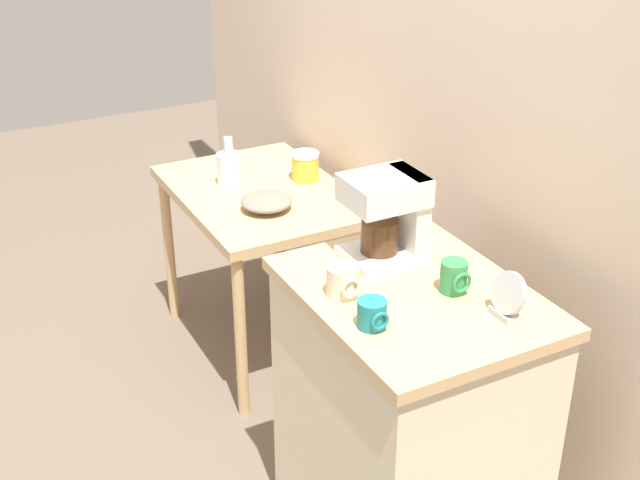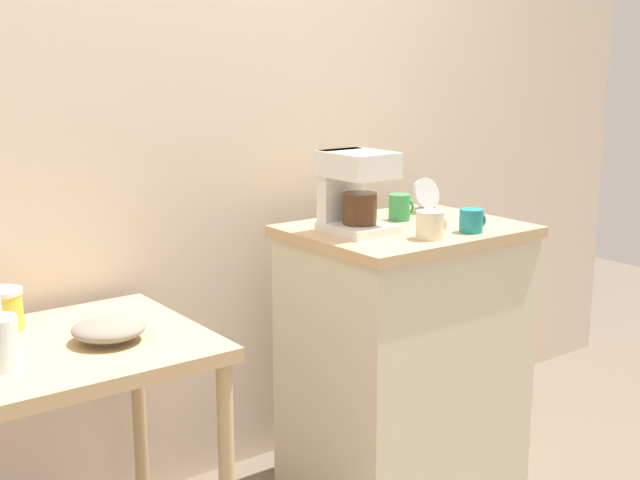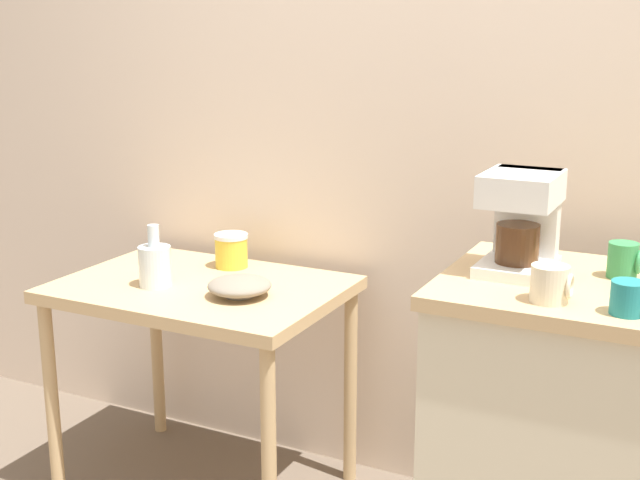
{
  "view_description": "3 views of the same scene",
  "coord_description": "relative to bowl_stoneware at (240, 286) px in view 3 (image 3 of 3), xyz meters",
  "views": [
    {
      "loc": [
        2.23,
        -1.19,
        2.1
      ],
      "look_at": [
        0.09,
        -0.06,
        0.87
      ],
      "focal_mm": 47.87,
      "sensor_mm": 36.0,
      "label": 1
    },
    {
      "loc": [
        -1.29,
        -2.05,
        1.48
      ],
      "look_at": [
        0.18,
        -0.07,
        0.94
      ],
      "focal_mm": 47.35,
      "sensor_mm": 36.0,
      "label": 2
    },
    {
      "loc": [
        0.87,
        -2.12,
        1.55
      ],
      "look_at": [
        -0.18,
        -0.03,
        0.95
      ],
      "focal_mm": 48.0,
      "sensor_mm": 36.0,
      "label": 3
    }
  ],
  "objects": [
    {
      "name": "mug_tall_green",
      "position": [
        1.09,
        0.06,
        0.2
      ],
      "size": [
        0.08,
        0.07,
        0.09
      ],
      "color": "#338C4C",
      "rests_on": "kitchen_counter"
    },
    {
      "name": "mug_small_cream",
      "position": [
        0.97,
        -0.22,
        0.2
      ],
      "size": [
        0.09,
        0.09,
        0.09
      ],
      "color": "beige",
      "rests_on": "kitchen_counter"
    },
    {
      "name": "coffee_maker",
      "position": [
        0.84,
        0.01,
        0.3
      ],
      "size": [
        0.18,
        0.22,
        0.26
      ],
      "color": "white",
      "rests_on": "kitchen_counter"
    },
    {
      "name": "bowl_stoneware",
      "position": [
        0.0,
        0.0,
        0.0
      ],
      "size": [
        0.2,
        0.2,
        0.06
      ],
      "color": "gray",
      "rests_on": "wooden_table"
    },
    {
      "name": "mug_dark_teal",
      "position": [
        1.14,
        -0.23,
        0.19
      ],
      "size": [
        0.08,
        0.08,
        0.08
      ],
      "color": "teal",
      "rests_on": "kitchen_counter"
    },
    {
      "name": "kitchen_counter",
      "position": [
        1.04,
        -0.03,
        -0.3
      ],
      "size": [
        0.74,
        0.58,
        0.92
      ],
      "color": "beige",
      "rests_on": "ground_plane"
    },
    {
      "name": "glass_carafe_vase",
      "position": [
        -0.3,
        -0.03,
        0.04
      ],
      "size": [
        0.1,
        0.1,
        0.2
      ],
      "color": "silver",
      "rests_on": "wooden_table"
    },
    {
      "name": "wooden_table",
      "position": [
        -0.18,
        0.05,
        -0.12
      ],
      "size": [
        0.89,
        0.63,
        0.73
      ],
      "color": "tan",
      "rests_on": "ground_plane"
    },
    {
      "name": "canister_enamel",
      "position": [
        -0.2,
        0.26,
        0.02
      ],
      "size": [
        0.11,
        0.11,
        0.12
      ],
      "color": "gold",
      "rests_on": "wooden_table"
    },
    {
      "name": "back_wall",
      "position": [
        0.57,
        0.48,
        0.63
      ],
      "size": [
        4.4,
        0.1,
        2.8
      ],
      "primitive_type": "cube",
      "color": "beige",
      "rests_on": "ground_plane"
    }
  ]
}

